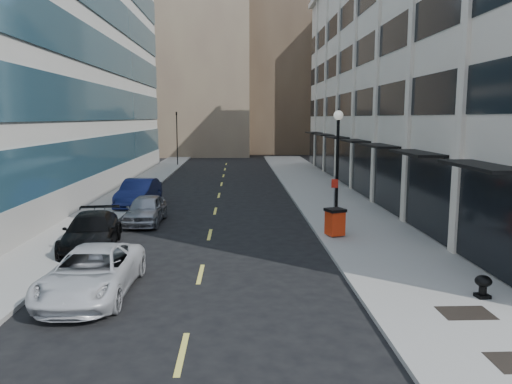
{
  "coord_description": "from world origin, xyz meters",
  "views": [
    {
      "loc": [
        1.33,
        -9.06,
        5.49
      ],
      "look_at": [
        2.1,
        11.54,
        2.4
      ],
      "focal_mm": 35.0,
      "sensor_mm": 36.0,
      "label": 1
    }
  ],
  "objects": [
    {
      "name": "sidewalk_right",
      "position": [
        7.5,
        20.0,
        0.07
      ],
      "size": [
        5.0,
        80.0,
        0.15
      ],
      "primitive_type": "cube",
      "color": "gray",
      "rests_on": "ground"
    },
    {
      "name": "sidewalk_left",
      "position": [
        -6.5,
        20.0,
        0.07
      ],
      "size": [
        3.0,
        80.0,
        0.15
      ],
      "primitive_type": "cube",
      "color": "gray",
      "rests_on": "ground"
    },
    {
      "name": "building_right",
      "position": [
        16.94,
        26.99,
        8.99
      ],
      "size": [
        15.3,
        46.5,
        18.25
      ],
      "color": "beige",
      "rests_on": "ground"
    },
    {
      "name": "skyline_tan_near",
      "position": [
        -4.0,
        68.0,
        14.0
      ],
      "size": [
        14.0,
        18.0,
        28.0
      ],
      "primitive_type": "cube",
      "color": "#887759",
      "rests_on": "ground"
    },
    {
      "name": "skyline_brown",
      "position": [
        8.0,
        72.0,
        17.0
      ],
      "size": [
        12.0,
        16.0,
        34.0
      ],
      "primitive_type": "cube",
      "color": "brown",
      "rests_on": "ground"
    },
    {
      "name": "skyline_tan_far",
      "position": [
        -14.0,
        78.0,
        11.0
      ],
      "size": [
        12.0,
        14.0,
        22.0
      ],
      "primitive_type": "cube",
      "color": "#887759",
      "rests_on": "ground"
    },
    {
      "name": "skyline_stone",
      "position": [
        18.0,
        66.0,
        10.0
      ],
      "size": [
        10.0,
        14.0,
        20.0
      ],
      "primitive_type": "cube",
      "color": "beige",
      "rests_on": "ground"
    },
    {
      "name": "grate_far",
      "position": [
        7.6,
        3.8,
        0.15
      ],
      "size": [
        1.4,
        1.0,
        0.01
      ],
      "primitive_type": "cube",
      "color": "black",
      "rests_on": "sidewalk_right"
    },
    {
      "name": "road_centerline",
      "position": [
        0.0,
        17.0,
        0.01
      ],
      "size": [
        0.15,
        68.2,
        0.01
      ],
      "color": "#D8CC4C",
      "rests_on": "ground"
    },
    {
      "name": "traffic_signal",
      "position": [
        -5.5,
        48.0,
        5.72
      ],
      "size": [
        0.66,
        0.66,
        6.98
      ],
      "color": "black",
      "rests_on": "ground"
    },
    {
      "name": "car_white_van",
      "position": [
        -3.2,
        6.0,
        0.73
      ],
      "size": [
        2.52,
        5.31,
        1.47
      ],
      "primitive_type": "imported",
      "rotation": [
        0.0,
        0.0,
        -0.02
      ],
      "color": "silver",
      "rests_on": "ground"
    },
    {
      "name": "car_black_pickup",
      "position": [
        -4.8,
        11.55,
        0.74
      ],
      "size": [
        2.65,
        5.33,
        1.49
      ],
      "primitive_type": "imported",
      "rotation": [
        0.0,
        0.0,
        0.11
      ],
      "color": "black",
      "rests_on": "ground"
    },
    {
      "name": "car_silver_sedan",
      "position": [
        -3.45,
        16.65,
        0.74
      ],
      "size": [
        1.84,
        4.39,
        1.49
      ],
      "primitive_type": "imported",
      "rotation": [
        0.0,
        0.0,
        -0.02
      ],
      "color": "#93959B",
      "rests_on": "ground"
    },
    {
      "name": "car_blue_sedan",
      "position": [
        -4.8,
        21.75,
        0.85
      ],
      "size": [
        2.14,
        5.25,
        1.69
      ],
      "primitive_type": "imported",
      "rotation": [
        0.0,
        0.0,
        -0.07
      ],
      "color": "#141C4E",
      "rests_on": "ground"
    },
    {
      "name": "trash_bin",
      "position": [
        5.74,
        12.93,
        0.83
      ],
      "size": [
        1.0,
        1.0,
        1.26
      ],
      "rotation": [
        0.0,
        0.0,
        0.36
      ],
      "color": "red",
      "rests_on": "sidewalk_right"
    },
    {
      "name": "lamppost",
      "position": [
        6.4,
        16.0,
        3.56
      ],
      "size": [
        0.48,
        0.48,
        5.82
      ],
      "color": "black",
      "rests_on": "sidewalk_right"
    },
    {
      "name": "sign_post",
      "position": [
        5.94,
        14.22,
        1.82
      ],
      "size": [
        0.3,
        0.12,
        2.62
      ],
      "rotation": [
        0.0,
        0.0,
        -0.29
      ],
      "color": "slate",
      "rests_on": "sidewalk_right"
    },
    {
      "name": "urn_planter",
      "position": [
        8.64,
        4.96,
        0.57
      ],
      "size": [
        0.49,
        0.49,
        0.68
      ],
      "rotation": [
        0.0,
        0.0,
        0.12
      ],
      "color": "black",
      "rests_on": "sidewalk_right"
    }
  ]
}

